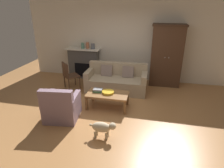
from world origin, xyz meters
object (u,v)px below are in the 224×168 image
(mantel_vase_terracotta, at_px, (87,45))
(armchair_near_left, at_px, (61,107))
(book_stack, at_px, (98,90))
(mantel_vase_jade, at_px, (83,46))
(coffee_table, at_px, (108,95))
(fruit_bowl, at_px, (108,92))
(mantel_vase_slate, at_px, (93,46))
(couch, at_px, (116,81))
(fireplace, at_px, (84,63))
(side_chair_wooden, at_px, (69,74))
(dog, at_px, (103,128))
(armoire, at_px, (166,56))

(mantel_vase_terracotta, height_order, armchair_near_left, mantel_vase_terracotta)
(book_stack, bearing_deg, mantel_vase_jade, 119.33)
(coffee_table, relative_size, mantel_vase_jade, 5.52)
(fruit_bowl, bearing_deg, mantel_vase_slate, 117.10)
(fruit_bowl, bearing_deg, couch, 89.87)
(fireplace, xyz_separation_m, mantel_vase_terracotta, (0.18, -0.02, 0.66))
(fireplace, xyz_separation_m, coffee_table, (1.42, -2.08, -0.20))
(fireplace, relative_size, book_stack, 5.04)
(fireplace, xyz_separation_m, mantel_vase_jade, (0.00, -0.02, 0.65))
(armchair_near_left, height_order, side_chair_wooden, side_chair_wooden)
(book_stack, relative_size, mantel_vase_terracotta, 1.11)
(couch, bearing_deg, mantel_vase_terracotta, 144.06)
(fireplace, height_order, mantel_vase_terracotta, mantel_vase_terracotta)
(mantel_vase_slate, bearing_deg, fruit_bowl, -62.90)
(mantel_vase_jade, bearing_deg, side_chair_wooden, -95.42)
(book_stack, bearing_deg, coffee_table, -9.08)
(couch, xyz_separation_m, fruit_bowl, (-0.00, -1.14, 0.13))
(mantel_vase_jade, relative_size, mantel_vase_terracotta, 0.89)
(couch, xyz_separation_m, dog, (0.19, -2.42, -0.07))
(fruit_bowl, bearing_deg, armchair_near_left, -140.28)
(book_stack, height_order, side_chair_wooden, side_chair_wooden)
(fruit_bowl, height_order, side_chair_wooden, side_chair_wooden)
(coffee_table, bearing_deg, armchair_near_left, -140.50)
(armoire, bearing_deg, fireplace, 178.49)
(couch, distance_m, mantel_vase_jade, 1.92)
(armchair_near_left, bearing_deg, armoire, 48.30)
(mantel_vase_jade, bearing_deg, fruit_bowl, -55.11)
(couch, height_order, mantel_vase_jade, mantel_vase_jade)
(mantel_vase_slate, bearing_deg, armoire, -1.34)
(mantel_vase_terracotta, relative_size, mantel_vase_slate, 1.20)
(couch, relative_size, mantel_vase_slate, 10.35)
(mantel_vase_terracotta, bearing_deg, armoire, -1.24)
(coffee_table, distance_m, mantel_vase_slate, 2.46)
(coffee_table, height_order, fruit_bowl, fruit_bowl)
(couch, bearing_deg, dog, -85.51)
(side_chair_wooden, bearing_deg, mantel_vase_jade, 84.58)
(couch, relative_size, book_stack, 7.74)
(fireplace, xyz_separation_m, couch, (1.43, -0.93, -0.25))
(mantel_vase_jade, distance_m, side_chair_wooden, 1.33)
(book_stack, height_order, dog, book_stack)
(book_stack, distance_m, mantel_vase_terracotta, 2.36)
(armoire, height_order, side_chair_wooden, armoire)
(coffee_table, relative_size, side_chair_wooden, 1.22)
(armchair_near_left, xyz_separation_m, side_chair_wooden, (-0.57, 1.74, 0.20))
(side_chair_wooden, bearing_deg, mantel_vase_slate, 66.46)
(mantel_vase_jade, xyz_separation_m, dog, (1.62, -3.33, -0.97))
(dog, bearing_deg, book_stack, 110.38)
(couch, relative_size, mantel_vase_jade, 9.71)
(fireplace, distance_m, armchair_near_left, 2.92)
(coffee_table, distance_m, mantel_vase_terracotta, 2.56)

